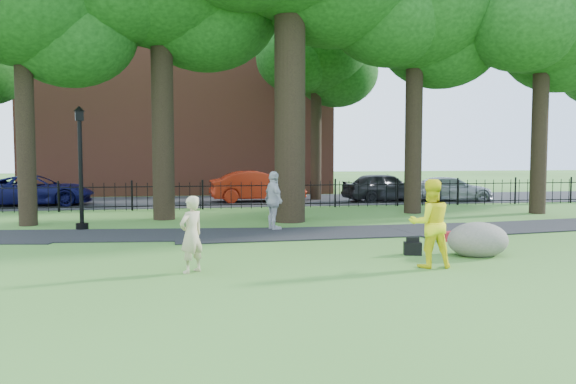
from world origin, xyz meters
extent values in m
plane|color=#396322|center=(0.00, 0.00, 0.00)|extent=(120.00, 120.00, 0.00)
cube|color=black|center=(1.00, 3.90, 0.00)|extent=(36.07, 3.85, 0.03)
cube|color=black|center=(0.00, 16.00, 0.00)|extent=(80.00, 7.00, 0.02)
cube|color=black|center=(0.00, 12.00, 1.02)|extent=(44.00, 0.04, 0.04)
cube|color=black|center=(0.00, 12.00, 0.18)|extent=(44.00, 0.04, 0.04)
cube|color=brown|center=(-4.00, 24.00, 6.00)|extent=(18.00, 8.00, 12.00)
cylinder|color=black|center=(0.00, 7.00, 5.25)|extent=(1.10, 1.10, 10.50)
cylinder|color=black|center=(-9.00, 7.50, 3.85)|extent=(0.60, 0.60, 7.70)
ellipsoid|color=#11360E|center=(-7.65, 8.25, 6.82)|extent=(4.80, 4.80, 4.08)
cylinder|color=black|center=(-4.50, 8.50, 4.55)|extent=(0.80, 0.80, 9.10)
ellipsoid|color=#11360E|center=(-2.88, 9.40, 8.06)|extent=(5.76, 5.76, 4.90)
cylinder|color=black|center=(5.50, 9.00, 4.20)|extent=(0.70, 0.70, 8.40)
ellipsoid|color=#11360E|center=(6.98, 9.82, 7.44)|extent=(5.28, 5.28, 4.49)
ellipsoid|color=#11360E|center=(4.18, 8.34, 7.92)|extent=(4.95, 4.95, 4.21)
cylinder|color=black|center=(10.50, 8.00, 4.02)|extent=(0.64, 0.64, 8.05)
ellipsoid|color=#11360E|center=(10.50, 8.00, 8.28)|extent=(6.20, 6.20, 5.27)
ellipsoid|color=#11360E|center=(11.89, 8.78, 7.13)|extent=(4.96, 4.96, 4.22)
ellipsoid|color=#11360E|center=(9.26, 7.38, 7.59)|extent=(4.65, 4.65, 3.95)
imported|color=tan|center=(-3.51, -1.15, 0.80)|extent=(0.69, 0.67, 1.60)
imported|color=yellow|center=(1.58, -1.48, 0.96)|extent=(0.98, 0.79, 1.91)
imported|color=#B8B7BD|center=(-0.90, 4.88, 0.95)|extent=(0.75, 1.19, 1.89)
ellipsoid|color=#5D5B4E|center=(3.30, -0.38, 0.44)|extent=(1.79, 1.57, 0.87)
cylinder|color=black|center=(-6.97, 5.98, 1.75)|extent=(0.13, 0.13, 3.50)
cylinder|color=black|center=(-6.97, 5.98, 0.11)|extent=(0.39, 0.39, 0.22)
cube|color=black|center=(-6.97, 5.98, 3.66)|extent=(0.30, 0.30, 0.33)
cone|color=black|center=(-6.97, 5.98, 3.88)|extent=(0.35, 0.35, 0.17)
cube|color=black|center=(1.79, -0.02, 0.16)|extent=(0.47, 0.35, 0.31)
cube|color=maroon|center=(3.62, 1.84, 0.13)|extent=(0.43, 0.32, 0.26)
imported|color=maroon|center=(-0.19, 15.35, 0.78)|extent=(4.85, 1.97, 1.57)
imported|color=#0C0D40|center=(-10.67, 15.14, 0.71)|extent=(5.22, 2.55, 1.43)
imported|color=black|center=(6.26, 14.53, 0.74)|extent=(4.56, 2.46, 1.47)
imported|color=#999CA1|center=(9.66, 14.03, 0.62)|extent=(4.40, 2.11, 1.24)
camera|label=1|loc=(-3.52, -12.80, 2.48)|focal=35.00mm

